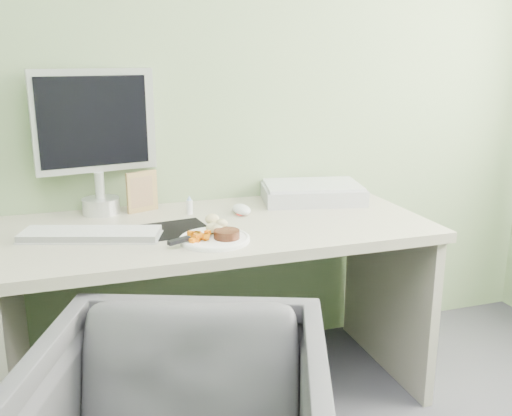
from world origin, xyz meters
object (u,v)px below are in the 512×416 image
object	(u,v)px
desk	(218,269)
monitor	(96,133)
scanner	(312,193)
plate	(215,239)

from	to	relation	value
desk	monitor	xyz separation A→B (m)	(-0.41, 0.32, 0.51)
desk	scanner	bearing A→B (deg)	23.90
monitor	plate	bearing A→B (deg)	-65.66
scanner	monitor	distance (m)	0.95
desk	plate	distance (m)	0.28
desk	scanner	size ratio (longest dim) A/B	3.73
desk	scanner	world-z (taller)	scanner
scanner	monitor	world-z (taller)	monitor
scanner	desk	bearing A→B (deg)	-144.16
plate	scanner	size ratio (longest dim) A/B	0.57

